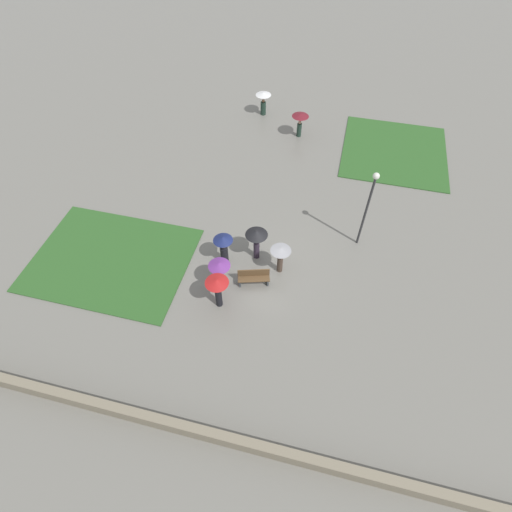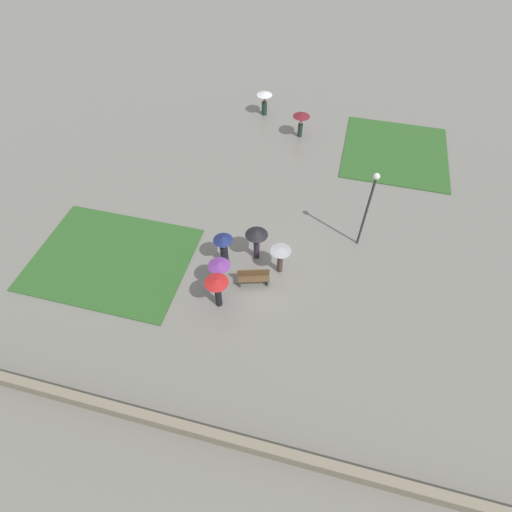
# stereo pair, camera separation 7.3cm
# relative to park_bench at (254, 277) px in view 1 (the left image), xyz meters

# --- Properties ---
(ground_plane) EXTENTS (90.00, 90.00, 0.00)m
(ground_plane) POSITION_rel_park_bench_xyz_m (0.38, 1.22, -0.46)
(ground_plane) COLOR slate
(lawn_patch_near) EXTENTS (8.07, 6.20, 0.06)m
(lawn_patch_near) POSITION_rel_park_bench_xyz_m (-7.59, -0.34, -0.43)
(lawn_patch_near) COLOR #2D5B26
(lawn_patch_near) RESTS_ON ground_plane
(lawn_patch_far) EXTENTS (6.78, 7.10, 0.06)m
(lawn_patch_far) POSITION_rel_park_bench_xyz_m (6.56, 12.75, -0.43)
(lawn_patch_far) COLOR #2D5B26
(lawn_patch_far) RESTS_ON ground_plane
(parapet_wall) EXTENTS (45.00, 0.35, 0.81)m
(parapet_wall) POSITION_rel_park_bench_xyz_m (0.38, -7.49, -0.06)
(parapet_wall) COLOR gray
(parapet_wall) RESTS_ON ground_plane
(park_bench) EXTENTS (1.62, 0.85, 0.90)m
(park_bench) POSITION_rel_park_bench_xyz_m (0.00, 0.00, 0.00)
(park_bench) COLOR brown
(park_bench) RESTS_ON ground_plane
(lamp_post) EXTENTS (0.32, 0.32, 4.71)m
(lamp_post) POSITION_rel_park_bench_xyz_m (4.78, 3.94, 2.54)
(lamp_post) COLOR #2D2D30
(lamp_post) RESTS_ON ground_plane
(crowd_person_navy) EXTENTS (0.99, 0.99, 1.87)m
(crowd_person_navy) POSITION_rel_park_bench_xyz_m (-1.79, 0.98, 0.76)
(crowd_person_navy) COLOR black
(crowd_person_navy) RESTS_ON ground_plane
(crowd_person_purple) EXTENTS (1.05, 1.05, 1.82)m
(crowd_person_purple) POSITION_rel_park_bench_xyz_m (-1.50, -0.58, 0.93)
(crowd_person_purple) COLOR black
(crowd_person_purple) RESTS_ON ground_plane
(crowd_person_black) EXTENTS (1.13, 1.13, 1.97)m
(crowd_person_black) POSITION_rel_park_bench_xyz_m (-0.27, 1.67, 1.07)
(crowd_person_black) COLOR #2D2333
(crowd_person_black) RESTS_ON ground_plane
(crowd_person_grey) EXTENTS (1.02, 1.02, 1.74)m
(crowd_person_grey) POSITION_rel_park_bench_xyz_m (1.09, 1.07, 0.84)
(crowd_person_grey) COLOR #47382D
(crowd_person_grey) RESTS_ON ground_plane
(crowd_person_red) EXTENTS (1.09, 1.09, 1.96)m
(crowd_person_red) POSITION_rel_park_bench_xyz_m (-1.28, -1.62, 0.98)
(crowd_person_red) COLOR black
(crowd_person_red) RESTS_ON ground_plane
(lone_walker_far_path) EXTENTS (1.15, 1.15, 1.72)m
(lone_walker_far_path) POSITION_rel_park_bench_xyz_m (-0.01, 13.03, 0.83)
(lone_walker_far_path) COLOR #1E3328
(lone_walker_far_path) RESTS_ON ground_plane
(lone_walker_mid_plaza) EXTENTS (1.12, 1.12, 1.70)m
(lone_walker_mid_plaza) POSITION_rel_park_bench_xyz_m (-3.06, 15.17, 0.70)
(lone_walker_mid_plaza) COLOR #1E3328
(lone_walker_mid_plaza) RESTS_ON ground_plane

